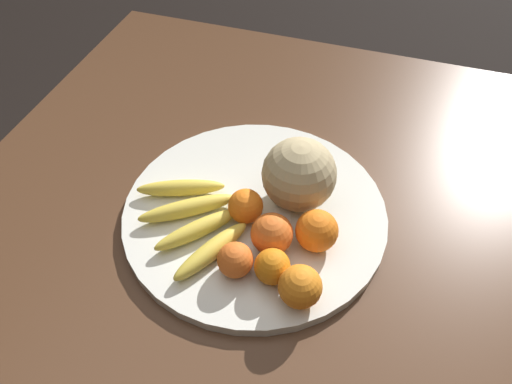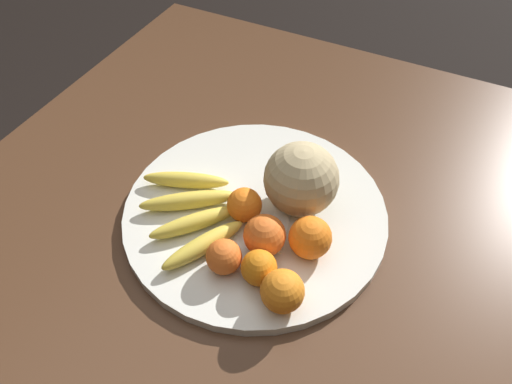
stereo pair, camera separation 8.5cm
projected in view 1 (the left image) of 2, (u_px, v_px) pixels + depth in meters
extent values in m
plane|color=black|center=(255.00, 381.00, 1.47)|extent=(12.00, 12.00, 0.00)
cube|color=#4C301E|center=(255.00, 223.00, 0.92)|extent=(1.24, 1.14, 0.04)
cube|color=#4C301E|center=(471.00, 210.00, 1.45)|extent=(0.07, 0.07, 0.72)
cube|color=#4C301E|center=(165.00, 141.00, 1.65)|extent=(0.07, 0.07, 0.72)
cylinder|color=silver|center=(256.00, 214.00, 0.90)|extent=(0.47, 0.47, 0.02)
torus|color=#47382D|center=(256.00, 213.00, 0.90)|extent=(0.47, 0.47, 0.01)
sphere|color=tan|center=(299.00, 174.00, 0.86)|extent=(0.13, 0.13, 0.13)
sphere|color=brown|center=(237.00, 203.00, 0.88)|extent=(0.02, 0.02, 0.02)
ellipsoid|color=gold|center=(181.00, 188.00, 0.91)|extent=(0.09, 0.16, 0.03)
ellipsoid|color=gold|center=(187.00, 208.00, 0.88)|extent=(0.13, 0.16, 0.03)
ellipsoid|color=gold|center=(198.00, 229.00, 0.84)|extent=(0.14, 0.13, 0.03)
ellipsoid|color=gold|center=(211.00, 251.00, 0.81)|extent=(0.15, 0.10, 0.03)
sphere|color=orange|center=(317.00, 231.00, 0.82)|extent=(0.07, 0.07, 0.07)
sphere|color=orange|center=(235.00, 260.00, 0.79)|extent=(0.06, 0.06, 0.06)
sphere|color=orange|center=(272.00, 234.00, 0.81)|extent=(0.07, 0.07, 0.07)
sphere|color=orange|center=(246.00, 206.00, 0.86)|extent=(0.06, 0.06, 0.06)
sphere|color=orange|center=(300.00, 287.00, 0.75)|extent=(0.07, 0.07, 0.07)
sphere|color=orange|center=(272.00, 266.00, 0.78)|extent=(0.06, 0.06, 0.06)
cube|color=white|center=(282.00, 228.00, 0.86)|extent=(0.09, 0.05, 0.00)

